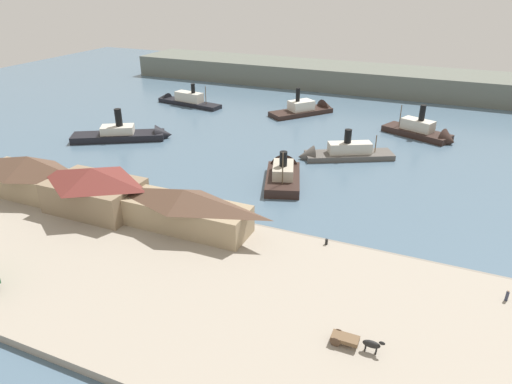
# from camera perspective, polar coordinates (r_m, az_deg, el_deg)

# --- Properties ---
(ground_plane) EXTENTS (320.00, 320.00, 0.00)m
(ground_plane) POSITION_cam_1_polar(r_m,az_deg,el_deg) (84.79, -3.77, -2.56)
(ground_plane) COLOR slate
(quay_promenade) EXTENTS (110.00, 36.00, 1.20)m
(quay_promenade) POSITION_cam_1_polar(r_m,az_deg,el_deg) (68.60, -12.22, -10.00)
(quay_promenade) COLOR #9E9384
(quay_promenade) RESTS_ON ground
(seawall_edge) EXTENTS (110.00, 0.80, 1.00)m
(seawall_edge) POSITION_cam_1_polar(r_m,az_deg,el_deg) (81.77, -4.91, -3.34)
(seawall_edge) COLOR gray
(seawall_edge) RESTS_ON ground
(ferry_shed_customs_shed) EXTENTS (22.05, 8.55, 7.78)m
(ferry_shed_customs_shed) POSITION_cam_1_polar(r_m,az_deg,el_deg) (97.07, -26.03, 1.87)
(ferry_shed_customs_shed) COLOR #998466
(ferry_shed_customs_shed) RESTS_ON quay_promenade
(ferry_shed_central_terminal) EXTENTS (16.52, 10.59, 8.01)m
(ferry_shed_central_terminal) POSITION_cam_1_polar(r_m,az_deg,el_deg) (86.36, -19.35, 0.39)
(ferry_shed_central_terminal) COLOR #847056
(ferry_shed_central_terminal) RESTS_ON quay_promenade
(ferry_shed_west_terminal) EXTENTS (22.27, 7.47, 7.00)m
(ferry_shed_west_terminal) POSITION_cam_1_polar(r_m,az_deg,el_deg) (76.62, -8.76, -2.04)
(ferry_shed_west_terminal) COLOR #998466
(ferry_shed_west_terminal) RESTS_ON quay_promenade
(horse_cart) EXTENTS (5.98, 1.67, 1.87)m
(horse_cart) POSITION_cam_1_polar(r_m,az_deg,el_deg) (55.94, 11.98, -17.48)
(horse_cart) COLOR brown
(horse_cart) RESTS_ON quay_promenade
(pedestrian_near_west_shed) EXTENTS (0.39, 0.39, 1.60)m
(pedestrian_near_west_shed) POSITION_cam_1_polar(r_m,az_deg,el_deg) (69.32, 28.59, -11.18)
(pedestrian_near_west_shed) COLOR #33384C
(pedestrian_near_west_shed) RESTS_ON quay_promenade
(mooring_post_east) EXTENTS (0.44, 0.44, 0.90)m
(mooring_post_east) POSITION_cam_1_polar(r_m,az_deg,el_deg) (73.51, 8.70, -6.09)
(mooring_post_east) COLOR black
(mooring_post_east) RESTS_ON quay_promenade
(ferry_mid_harbor) EXTENTS (25.04, 17.89, 10.14)m
(ferry_mid_harbor) POSITION_cam_1_polar(r_m,az_deg,el_deg) (126.60, -15.21, 6.88)
(ferry_mid_harbor) COLOR black
(ferry_mid_harbor) RESTS_ON ground
(ferry_approaching_east) EXTENTS (25.71, 8.42, 8.85)m
(ferry_approaching_east) POSITION_cam_1_polar(r_m,az_deg,el_deg) (158.94, -8.99, 11.16)
(ferry_approaching_east) COLOR black
(ferry_approaching_east) RESTS_ON ground
(ferry_departing_north) EXTENTS (18.26, 20.88, 10.59)m
(ferry_departing_north) POSITION_cam_1_polar(r_m,az_deg,el_deg) (147.35, 6.55, 10.14)
(ferry_departing_north) COLOR black
(ferry_departing_north) RESTS_ON ground
(ferry_moored_east) EXTENTS (22.45, 15.31, 8.99)m
(ferry_moored_east) POSITION_cam_1_polar(r_m,az_deg,el_deg) (110.89, 9.94, 4.72)
(ferry_moored_east) COLOR #514C47
(ferry_moored_east) RESTS_ON ground
(ferry_near_quay) EXTENTS (11.42, 17.67, 10.66)m
(ferry_near_quay) POSITION_cam_1_polar(r_m,az_deg,el_deg) (97.68, 3.38, 2.31)
(ferry_near_quay) COLOR black
(ferry_near_quay) RESTS_ON ground
(ferry_moored_west) EXTENTS (20.27, 13.19, 10.67)m
(ferry_moored_west) POSITION_cam_1_polar(r_m,az_deg,el_deg) (131.12, 20.15, 6.90)
(ferry_moored_west) COLOR black
(ferry_moored_west) RESTS_ON ground
(far_headland) EXTENTS (180.00, 24.00, 8.00)m
(far_headland) POSITION_cam_1_polar(r_m,az_deg,el_deg) (183.28, 12.35, 13.61)
(far_headland) COLOR #60665B
(far_headland) RESTS_ON ground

